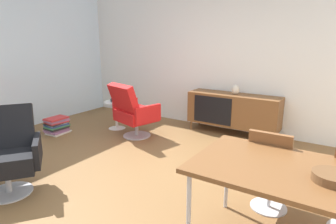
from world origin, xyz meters
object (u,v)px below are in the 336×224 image
at_px(dining_table, 304,178).
at_px(side_table_round, 116,112).
at_px(vase_cobalt, 236,90).
at_px(fruit_bowl, 116,99).
at_px(dining_chair_back_left, 271,167).
at_px(armchair_black_shell, 5,151).
at_px(lounge_chair_red, 133,111).
at_px(magazine_stack, 57,126).
at_px(wooden_bowl_on_table, 333,177).
at_px(sideboard, 233,110).

relative_size(dining_table, side_table_round, 3.08).
bearing_deg(vase_cobalt, dining_table, -60.65).
relative_size(dining_table, fruit_bowl, 8.00).
height_order(dining_chair_back_left, armchair_black_shell, armchair_black_shell).
bearing_deg(armchair_black_shell, lounge_chair_red, 89.99).
height_order(fruit_bowl, magazine_stack, fruit_bowl).
xyz_separation_m(armchair_black_shell, side_table_round, (-0.59, 2.38, -0.15)).
relative_size(vase_cobalt, magazine_stack, 0.40).
height_order(dining_table, lounge_chair_red, lounge_chair_red).
height_order(wooden_bowl_on_table, armchair_black_shell, armchair_black_shell).
height_order(sideboard, wooden_bowl_on_table, wooden_bowl_on_table).
bearing_deg(dining_chair_back_left, dining_table, -57.99).
bearing_deg(sideboard, magazine_stack, -147.19).
xyz_separation_m(sideboard, dining_table, (1.51, -2.64, 0.26)).
bearing_deg(side_table_round, dining_table, -26.92).
xyz_separation_m(fruit_bowl, magazine_stack, (-0.68, -0.82, -0.42)).
xyz_separation_m(sideboard, lounge_chair_red, (-1.37, -1.10, 0.03)).
height_order(lounge_chair_red, side_table_round, lounge_chair_red).
height_order(sideboard, magazine_stack, sideboard).
bearing_deg(wooden_bowl_on_table, fruit_bowl, 153.55).
relative_size(sideboard, armchair_black_shell, 1.69).
relative_size(armchair_black_shell, side_table_round, 1.82).
relative_size(vase_cobalt, side_table_round, 0.32).
relative_size(dining_chair_back_left, armchair_black_shell, 0.90).
height_order(vase_cobalt, side_table_round, vase_cobalt).
xyz_separation_m(dining_table, armchair_black_shell, (-2.88, -0.62, -0.23)).
relative_size(sideboard, dining_chair_back_left, 1.87).
relative_size(dining_chair_back_left, lounge_chair_red, 0.90).
bearing_deg(lounge_chair_red, armchair_black_shell, -90.01).
xyz_separation_m(sideboard, vase_cobalt, (0.02, 0.00, 0.36)).
relative_size(sideboard, side_table_round, 3.08).
height_order(dining_table, fruit_bowl, dining_table).
distance_m(lounge_chair_red, magazine_stack, 1.44).
distance_m(fruit_bowl, magazine_stack, 1.15).
height_order(sideboard, side_table_round, sideboard).
bearing_deg(armchair_black_shell, fruit_bowl, 103.86).
distance_m(wooden_bowl_on_table, magazine_stack, 4.48).
height_order(sideboard, fruit_bowl, sideboard).
xyz_separation_m(wooden_bowl_on_table, magazine_stack, (-4.33, 0.99, -0.62)).
bearing_deg(fruit_bowl, side_table_round, -31.64).
height_order(vase_cobalt, dining_chair_back_left, vase_cobalt).
bearing_deg(dining_table, lounge_chair_red, 151.77).
xyz_separation_m(sideboard, dining_chair_back_left, (1.16, -2.09, 0.03)).
bearing_deg(wooden_bowl_on_table, dining_chair_back_left, 130.67).
height_order(sideboard, vase_cobalt, vase_cobalt).
bearing_deg(lounge_chair_red, fruit_bowl, 159.90).
bearing_deg(armchair_black_shell, wooden_bowl_on_table, 10.54).
distance_m(sideboard, magazine_stack, 3.16).
xyz_separation_m(armchair_black_shell, fruit_bowl, (-0.59, 2.38, 0.10)).
bearing_deg(vase_cobalt, wooden_bowl_on_table, -58.35).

